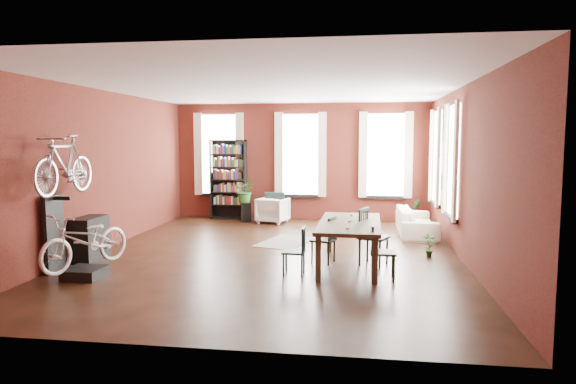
% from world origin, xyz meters
% --- Properties ---
extents(room, '(9.00, 9.04, 3.22)m').
position_xyz_m(room, '(0.25, 0.62, 2.14)').
color(room, black).
rests_on(room, ground).
extents(dining_table, '(1.10, 2.32, 0.78)m').
position_xyz_m(dining_table, '(1.46, -0.69, 0.39)').
color(dining_table, brown).
rests_on(dining_table, ground).
extents(dining_chair_a, '(0.37, 0.37, 0.79)m').
position_xyz_m(dining_chair_a, '(0.58, -1.44, 0.40)').
color(dining_chair_a, '#183533').
rests_on(dining_chair_a, ground).
extents(dining_chair_b, '(0.48, 0.48, 0.83)m').
position_xyz_m(dining_chair_b, '(0.99, -0.49, 0.42)').
color(dining_chair_b, black).
rests_on(dining_chair_b, ground).
extents(dining_chair_c, '(0.40, 0.40, 0.86)m').
position_xyz_m(dining_chair_c, '(2.01, -1.46, 0.43)').
color(dining_chair_c, black).
rests_on(dining_chair_c, ground).
extents(dining_chair_d, '(0.60, 0.60, 0.99)m').
position_xyz_m(dining_chair_d, '(1.88, -0.53, 0.50)').
color(dining_chair_d, '#1B3B38').
rests_on(dining_chair_d, ground).
extents(bookshelf, '(1.00, 0.32, 2.20)m').
position_xyz_m(bookshelf, '(-2.00, 4.30, 1.10)').
color(bookshelf, black).
rests_on(bookshelf, ground).
extents(white_armchair, '(0.87, 0.83, 0.74)m').
position_xyz_m(white_armchair, '(-0.66, 3.74, 0.37)').
color(white_armchair, silver).
rests_on(white_armchair, ground).
extents(cream_sofa, '(0.61, 2.08, 0.81)m').
position_xyz_m(cream_sofa, '(2.95, 2.60, 0.41)').
color(cream_sofa, beige).
rests_on(cream_sofa, ground).
extents(striped_rug, '(1.29, 1.66, 0.01)m').
position_xyz_m(striped_rug, '(0.05, 1.24, 0.01)').
color(striped_rug, black).
rests_on(striped_rug, ground).
extents(bike_trainer, '(0.57, 0.57, 0.16)m').
position_xyz_m(bike_trainer, '(-2.72, -2.07, 0.08)').
color(bike_trainer, black).
rests_on(bike_trainer, ground).
extents(bike_wall_rack, '(0.16, 0.60, 1.30)m').
position_xyz_m(bike_wall_rack, '(-3.40, -1.80, 0.65)').
color(bike_wall_rack, black).
rests_on(bike_wall_rack, ground).
extents(console_table, '(0.40, 0.80, 0.80)m').
position_xyz_m(console_table, '(-3.28, -0.90, 0.40)').
color(console_table, black).
rests_on(console_table, ground).
extents(plant_stand, '(0.33, 0.33, 0.52)m').
position_xyz_m(plant_stand, '(-1.41, 3.82, 0.26)').
color(plant_stand, black).
rests_on(plant_stand, ground).
extents(plant_by_sofa, '(0.49, 0.70, 0.29)m').
position_xyz_m(plant_by_sofa, '(3.07, 4.30, 0.14)').
color(plant_by_sofa, '#2B5A24').
rests_on(plant_by_sofa, ground).
extents(plant_small, '(0.40, 0.51, 0.16)m').
position_xyz_m(plant_small, '(2.94, 0.24, 0.08)').
color(plant_small, '#335F26').
rests_on(plant_small, ground).
extents(bicycle_floor, '(0.85, 1.04, 1.70)m').
position_xyz_m(bicycle_floor, '(-2.69, -2.05, 1.01)').
color(bicycle_floor, silver).
rests_on(bicycle_floor, bike_trainer).
extents(bicycle_hung, '(0.47, 1.00, 1.66)m').
position_xyz_m(bicycle_hung, '(-3.15, -1.80, 2.13)').
color(bicycle_hung, '#A5A8AD').
rests_on(bicycle_hung, bike_wall_rack).
extents(plant_on_stand, '(0.61, 0.67, 0.51)m').
position_xyz_m(plant_on_stand, '(-1.41, 3.79, 0.78)').
color(plant_on_stand, '#285F26').
rests_on(plant_on_stand, plant_stand).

